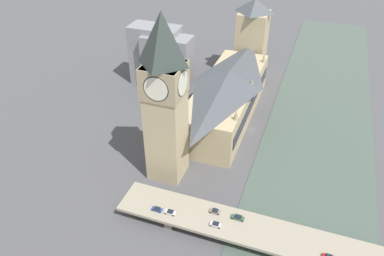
{
  "coord_description": "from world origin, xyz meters",
  "views": [
    {
      "loc": [
        -23.83,
        155.08,
        107.72
      ],
      "look_at": [
        20.44,
        32.64,
        17.73
      ],
      "focal_mm": 35.0,
      "sensor_mm": 36.0,
      "label": 1
    }
  ],
  "objects_px": {
    "car_southbound_mid": "(215,211)",
    "victoria_tower": "(252,38)",
    "road_bridge": "(303,245)",
    "car_southbound_extra": "(170,212)",
    "car_northbound_mid": "(238,217)",
    "parliament_hall": "(228,95)",
    "car_northbound_tail": "(216,224)",
    "clock_tower": "(165,98)",
    "car_northbound_lead": "(157,209)"
  },
  "relations": [
    {
      "from": "car_southbound_mid",
      "to": "victoria_tower",
      "type": "bearing_deg",
      "value": -82.96
    },
    {
      "from": "road_bridge",
      "to": "car_southbound_extra",
      "type": "height_order",
      "value": "car_southbound_extra"
    },
    {
      "from": "car_northbound_mid",
      "to": "car_southbound_mid",
      "type": "distance_m",
      "value": 8.55
    },
    {
      "from": "victoria_tower",
      "to": "car_southbound_extra",
      "type": "height_order",
      "value": "victoria_tower"
    },
    {
      "from": "parliament_hall",
      "to": "car_northbound_tail",
      "type": "xyz_separation_m",
      "value": [
        -17.32,
        77.08,
        -7.42
      ]
    },
    {
      "from": "clock_tower",
      "to": "car_southbound_extra",
      "type": "height_order",
      "value": "clock_tower"
    },
    {
      "from": "car_northbound_mid",
      "to": "car_southbound_extra",
      "type": "bearing_deg",
      "value": 14.08
    },
    {
      "from": "car_northbound_mid",
      "to": "car_southbound_mid",
      "type": "bearing_deg",
      "value": -0.66
    },
    {
      "from": "road_bridge",
      "to": "car_southbound_mid",
      "type": "height_order",
      "value": "car_southbound_mid"
    },
    {
      "from": "car_northbound_tail",
      "to": "parliament_hall",
      "type": "bearing_deg",
      "value": -77.33
    },
    {
      "from": "clock_tower",
      "to": "car_northbound_tail",
      "type": "height_order",
      "value": "clock_tower"
    },
    {
      "from": "car_northbound_tail",
      "to": "victoria_tower",
      "type": "bearing_deg",
      "value": -82.41
    },
    {
      "from": "clock_tower",
      "to": "victoria_tower",
      "type": "height_order",
      "value": "clock_tower"
    },
    {
      "from": "car_southbound_extra",
      "to": "car_northbound_mid",
      "type": "bearing_deg",
      "value": -165.92
    },
    {
      "from": "car_northbound_mid",
      "to": "car_southbound_mid",
      "type": "height_order",
      "value": "car_northbound_mid"
    },
    {
      "from": "victoria_tower",
      "to": "road_bridge",
      "type": "bearing_deg",
      "value": 110.37
    },
    {
      "from": "clock_tower",
      "to": "car_northbound_tail",
      "type": "relative_size",
      "value": 17.52
    },
    {
      "from": "parliament_hall",
      "to": "victoria_tower",
      "type": "xyz_separation_m",
      "value": [
        0.06,
        -53.34,
        10.75
      ]
    },
    {
      "from": "road_bridge",
      "to": "car_southbound_extra",
      "type": "relative_size",
      "value": 32.56
    },
    {
      "from": "parliament_hall",
      "to": "car_northbound_mid",
      "type": "height_order",
      "value": "parliament_hall"
    },
    {
      "from": "car_southbound_mid",
      "to": "car_northbound_lead",
      "type": "bearing_deg",
      "value": 17.16
    },
    {
      "from": "parliament_hall",
      "to": "car_northbound_mid",
      "type": "xyz_separation_m",
      "value": [
        -23.86,
        71.28,
        -7.45
      ]
    },
    {
      "from": "car_northbound_mid",
      "to": "car_northbound_tail",
      "type": "xyz_separation_m",
      "value": [
        6.54,
        5.8,
        0.02
      ]
    },
    {
      "from": "parliament_hall",
      "to": "car_northbound_tail",
      "type": "distance_m",
      "value": 79.35
    },
    {
      "from": "car_northbound_lead",
      "to": "car_northbound_mid",
      "type": "bearing_deg",
      "value": -167.93
    },
    {
      "from": "parliament_hall",
      "to": "car_northbound_mid",
      "type": "relative_size",
      "value": 17.69
    },
    {
      "from": "car_southbound_extra",
      "to": "clock_tower",
      "type": "bearing_deg",
      "value": -65.41
    },
    {
      "from": "car_northbound_tail",
      "to": "clock_tower",
      "type": "bearing_deg",
      "value": -41.4
    },
    {
      "from": "clock_tower",
      "to": "road_bridge",
      "type": "xyz_separation_m",
      "value": [
        -58.79,
        22.43,
        -33.15
      ]
    },
    {
      "from": "car_southbound_mid",
      "to": "car_southbound_extra",
      "type": "relative_size",
      "value": 0.92
    },
    {
      "from": "car_northbound_tail",
      "to": "car_southbound_extra",
      "type": "bearing_deg",
      "value": 0.48
    },
    {
      "from": "parliament_hall",
      "to": "clock_tower",
      "type": "height_order",
      "value": "clock_tower"
    },
    {
      "from": "victoria_tower",
      "to": "car_northbound_lead",
      "type": "bearing_deg",
      "value": 87.84
    },
    {
      "from": "road_bridge",
      "to": "car_northbound_lead",
      "type": "height_order",
      "value": "car_northbound_lead"
    },
    {
      "from": "victoria_tower",
      "to": "car_southbound_extra",
      "type": "distance_m",
      "value": 131.83
    },
    {
      "from": "car_northbound_mid",
      "to": "car_southbound_extra",
      "type": "xyz_separation_m",
      "value": [
        23.69,
        5.94,
        -0.01
      ]
    },
    {
      "from": "road_bridge",
      "to": "car_northbound_mid",
      "type": "xyz_separation_m",
      "value": [
        23.39,
        -2.79,
        1.63
      ]
    },
    {
      "from": "car_northbound_mid",
      "to": "car_northbound_tail",
      "type": "distance_m",
      "value": 8.74
    },
    {
      "from": "clock_tower",
      "to": "road_bridge",
      "type": "height_order",
      "value": "clock_tower"
    },
    {
      "from": "victoria_tower",
      "to": "car_northbound_tail",
      "type": "bearing_deg",
      "value": 97.59
    },
    {
      "from": "car_northbound_lead",
      "to": "car_southbound_extra",
      "type": "distance_m",
      "value": 5.17
    },
    {
      "from": "road_bridge",
      "to": "car_northbound_tail",
      "type": "relative_size",
      "value": 33.48
    },
    {
      "from": "car_northbound_tail",
      "to": "car_northbound_mid",
      "type": "bearing_deg",
      "value": -138.44
    },
    {
      "from": "road_bridge",
      "to": "car_southbound_mid",
      "type": "distance_m",
      "value": 32.12
    },
    {
      "from": "car_southbound_extra",
      "to": "parliament_hall",
      "type": "bearing_deg",
      "value": -89.87
    },
    {
      "from": "clock_tower",
      "to": "car_southbound_mid",
      "type": "distance_m",
      "value": 45.79
    },
    {
      "from": "parliament_hall",
      "to": "clock_tower",
      "type": "bearing_deg",
      "value": 77.41
    },
    {
      "from": "car_southbound_extra",
      "to": "road_bridge",
      "type": "bearing_deg",
      "value": -176.17
    },
    {
      "from": "clock_tower",
      "to": "car_northbound_mid",
      "type": "relative_size",
      "value": 15.2
    },
    {
      "from": "car_northbound_lead",
      "to": "car_northbound_tail",
      "type": "height_order",
      "value": "car_northbound_tail"
    }
  ]
}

